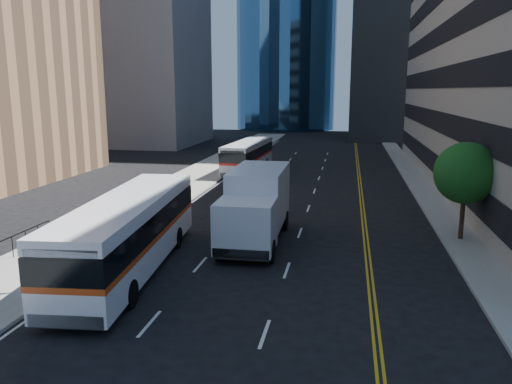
# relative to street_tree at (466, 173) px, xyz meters

# --- Properties ---
(ground) EXTENTS (160.00, 160.00, 0.00)m
(ground) POSITION_rel_street_tree_xyz_m (-9.00, -8.00, -3.64)
(ground) COLOR black
(ground) RESTS_ON ground
(sidewalk_west) EXTENTS (5.00, 90.00, 0.15)m
(sidewalk_west) POSITION_rel_street_tree_xyz_m (-19.50, 17.00, -3.57)
(sidewalk_west) COLOR gray
(sidewalk_west) RESTS_ON ground
(sidewalk_east) EXTENTS (2.00, 90.00, 0.15)m
(sidewalk_east) POSITION_rel_street_tree_xyz_m (-0.00, 17.00, -3.57)
(sidewalk_east) COLOR gray
(sidewalk_east) RESTS_ON ground
(midrise_west) EXTENTS (18.00, 18.00, 35.00)m
(midrise_west) POSITION_rel_street_tree_xyz_m (-37.00, 44.00, 13.86)
(midrise_west) COLOR gray
(midrise_west) RESTS_ON ground
(street_tree) EXTENTS (3.20, 3.20, 5.10)m
(street_tree) POSITION_rel_street_tree_xyz_m (0.00, 0.00, 0.00)
(street_tree) COLOR #332114
(street_tree) RESTS_ON sidewalk_east
(bus_front) EXTENTS (3.95, 12.86, 3.26)m
(bus_front) POSITION_rel_street_tree_xyz_m (-15.30, -7.22, -1.86)
(bus_front) COLOR white
(bus_front) RESTS_ON ground
(bus_rear) EXTENTS (3.07, 11.42, 2.92)m
(bus_rear) POSITION_rel_street_tree_xyz_m (-15.60, 20.73, -2.05)
(bus_rear) COLOR silver
(bus_rear) RESTS_ON ground
(box_truck) EXTENTS (2.86, 7.92, 3.78)m
(box_truck) POSITION_rel_street_tree_xyz_m (-10.63, -2.03, -1.65)
(box_truck) COLOR silver
(box_truck) RESTS_ON ground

